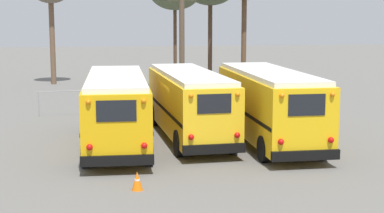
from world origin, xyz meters
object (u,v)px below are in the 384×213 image
(school_bus_2, at_px, (269,104))
(utility_pole, at_px, (182,42))
(school_bus_0, at_px, (116,107))
(school_bus_1, at_px, (189,102))
(traffic_cone, at_px, (137,181))

(school_bus_2, xyz_separation_m, utility_pole, (-1.93, 13.56, 2.09))
(school_bus_0, xyz_separation_m, school_bus_1, (3.27, 1.17, -0.01))
(utility_pole, bearing_deg, traffic_cone, -101.86)
(school_bus_2, height_order, traffic_cone, school_bus_2)
(school_bus_0, height_order, traffic_cone, school_bus_0)
(utility_pole, distance_m, traffic_cone, 20.52)
(utility_pole, height_order, traffic_cone, utility_pole)
(school_bus_0, xyz_separation_m, utility_pole, (4.61, 13.27, 2.14))
(utility_pole, bearing_deg, school_bus_2, -81.89)
(school_bus_0, relative_size, utility_pole, 1.31)
(school_bus_0, bearing_deg, traffic_cone, -85.98)
(school_bus_2, distance_m, utility_pole, 13.86)
(school_bus_1, bearing_deg, school_bus_2, -24.14)
(school_bus_0, distance_m, school_bus_1, 3.48)
(school_bus_0, distance_m, school_bus_2, 6.55)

